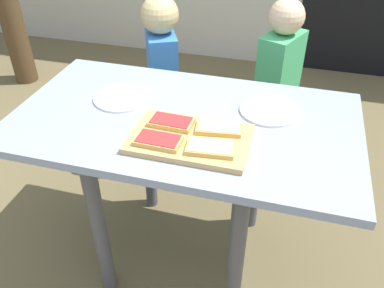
{
  "coord_description": "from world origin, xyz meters",
  "views": [
    {
      "loc": [
        0.36,
        -1.18,
        1.55
      ],
      "look_at": [
        0.03,
        0.0,
        0.65
      ],
      "focal_mm": 37.29,
      "sensor_mm": 36.0,
      "label": 1
    }
  ],
  "objects": [
    {
      "name": "ground_plane",
      "position": [
        0.0,
        0.0,
        0.0
      ],
      "size": [
        16.0,
        16.0,
        0.0
      ],
      "primitive_type": "plane",
      "color": "brown"
    },
    {
      "name": "child_left",
      "position": [
        -0.31,
        0.63,
        0.59
      ],
      "size": [
        0.23,
        0.28,
        1.01
      ],
      "color": "#404161",
      "rests_on": "ground"
    },
    {
      "name": "plate_white_left",
      "position": [
        -0.27,
        0.07,
        0.77
      ],
      "size": [
        0.23,
        0.23,
        0.01
      ],
      "primitive_type": "cylinder",
      "color": "white",
      "rests_on": "dining_table"
    },
    {
      "name": "pizza_slice_near_left",
      "position": [
        -0.03,
        -0.2,
        0.79
      ],
      "size": [
        0.15,
        0.09,
        0.02
      ],
      "color": "tan",
      "rests_on": "cutting_board"
    },
    {
      "name": "cutting_board",
      "position": [
        0.06,
        -0.14,
        0.77
      ],
      "size": [
        0.4,
        0.26,
        0.02
      ],
      "primitive_type": "cube",
      "color": "tan",
      "rests_on": "dining_table"
    },
    {
      "name": "plate_white_right",
      "position": [
        0.3,
        0.13,
        0.77
      ],
      "size": [
        0.23,
        0.23,
        0.01
      ],
      "primitive_type": "cylinder",
      "color": "white",
      "rests_on": "dining_table"
    },
    {
      "name": "pizza_slice_far_right",
      "position": [
        0.15,
        -0.08,
        0.79
      ],
      "size": [
        0.16,
        0.11,
        0.02
      ],
      "color": "tan",
      "rests_on": "cutting_board"
    },
    {
      "name": "pizza_slice_far_left",
      "position": [
        -0.02,
        -0.09,
        0.79
      ],
      "size": [
        0.16,
        0.09,
        0.02
      ],
      "color": "tan",
      "rests_on": "cutting_board"
    },
    {
      "name": "pizza_slice_near_right",
      "position": [
        0.15,
        -0.2,
        0.79
      ],
      "size": [
        0.16,
        0.1,
        0.02
      ],
      "color": "tan",
      "rests_on": "cutting_board"
    },
    {
      "name": "child_right",
      "position": [
        0.29,
        0.69,
        0.59
      ],
      "size": [
        0.22,
        0.28,
        1.02
      ],
      "color": "#3F2F72",
      "rests_on": "ground"
    },
    {
      "name": "dining_table",
      "position": [
        0.0,
        0.0,
        0.65
      ],
      "size": [
        1.27,
        0.72,
        0.76
      ],
      "color": "#8C9AB4",
      "rests_on": "ground"
    }
  ]
}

